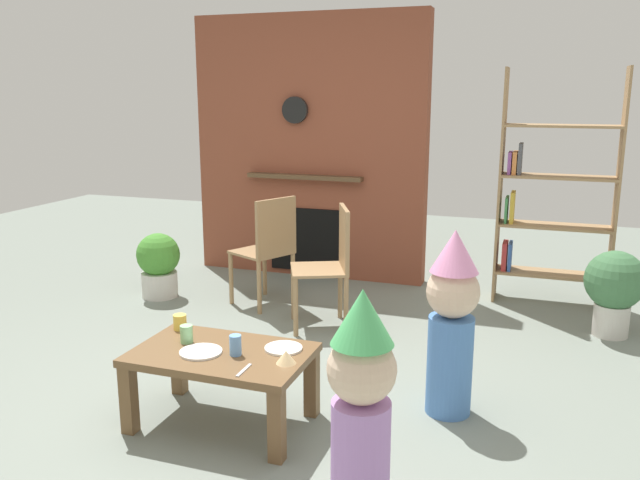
% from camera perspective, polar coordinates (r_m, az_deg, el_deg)
% --- Properties ---
extents(ground_plane, '(12.00, 12.00, 0.00)m').
position_cam_1_polar(ground_plane, '(3.78, -4.28, -14.05)').
color(ground_plane, gray).
extents(brick_fireplace_feature, '(2.20, 0.28, 2.40)m').
position_cam_1_polar(brick_fireplace_feature, '(6.07, -0.96, 7.98)').
color(brick_fireplace_feature, brown).
rests_on(brick_fireplace_feature, ground_plane).
extents(bookshelf, '(0.90, 0.28, 1.90)m').
position_cam_1_polar(bookshelf, '(5.54, 19.41, 3.57)').
color(bookshelf, '#9E7A51').
rests_on(bookshelf, ground_plane).
extents(coffee_table, '(0.91, 0.57, 0.41)m').
position_cam_1_polar(coffee_table, '(3.46, -8.62, -10.72)').
color(coffee_table, brown).
rests_on(coffee_table, ground_plane).
extents(paper_cup_near_left, '(0.07, 0.07, 0.10)m').
position_cam_1_polar(paper_cup_near_left, '(3.55, -11.64, -8.09)').
color(paper_cup_near_left, '#8CD18C').
rests_on(paper_cup_near_left, coffee_table).
extents(paper_cup_near_right, '(0.06, 0.06, 0.11)m').
position_cam_1_polar(paper_cup_near_right, '(3.35, -7.43, -9.14)').
color(paper_cup_near_right, '#669EE0').
rests_on(paper_cup_near_right, coffee_table).
extents(paper_cup_center, '(0.07, 0.07, 0.09)m').
position_cam_1_polar(paper_cup_center, '(3.75, -12.19, -7.06)').
color(paper_cup_center, '#F2CC4C').
rests_on(paper_cup_center, coffee_table).
extents(paper_plate_front, '(0.22, 0.22, 0.01)m').
position_cam_1_polar(paper_plate_front, '(3.42, -10.42, -9.63)').
color(paper_plate_front, white).
rests_on(paper_plate_front, coffee_table).
extents(paper_plate_rear, '(0.20, 0.20, 0.01)m').
position_cam_1_polar(paper_plate_rear, '(3.42, -3.22, -9.46)').
color(paper_plate_rear, white).
rests_on(paper_plate_rear, coffee_table).
extents(birthday_cake_slice, '(0.10, 0.10, 0.07)m').
position_cam_1_polar(birthday_cake_slice, '(3.24, -3.00, -10.21)').
color(birthday_cake_slice, '#EAC68C').
rests_on(birthday_cake_slice, coffee_table).
extents(table_fork, '(0.02, 0.15, 0.01)m').
position_cam_1_polar(table_fork, '(3.19, -6.69, -11.28)').
color(table_fork, silver).
rests_on(table_fork, coffee_table).
extents(child_with_cone_hat, '(0.27, 0.27, 0.99)m').
position_cam_1_polar(child_with_cone_hat, '(2.61, 3.64, -14.14)').
color(child_with_cone_hat, '#B27FCC').
rests_on(child_with_cone_hat, ground_plane).
extents(child_in_pink, '(0.28, 0.28, 1.02)m').
position_cam_1_polar(child_in_pink, '(3.53, 11.49, -6.75)').
color(child_in_pink, '#4C7FC6').
rests_on(child_in_pink, ground_plane).
extents(dining_chair_left, '(0.53, 0.53, 0.90)m').
position_cam_1_polar(dining_chair_left, '(5.21, -4.52, -0.47)').
color(dining_chair_left, '#9E7A51').
rests_on(dining_chair_left, ground_plane).
extents(dining_chair_middle, '(0.53, 0.53, 0.90)m').
position_cam_1_polar(dining_chair_middle, '(4.74, 1.01, -1.76)').
color(dining_chair_middle, '#9E7A51').
rests_on(dining_chair_middle, ground_plane).
extents(potted_plant_tall, '(0.42, 0.42, 0.62)m').
position_cam_1_polar(potted_plant_tall, '(5.05, 24.43, -3.74)').
color(potted_plant_tall, beige).
rests_on(potted_plant_tall, ground_plane).
extents(potted_plant_short, '(0.36, 0.36, 0.55)m').
position_cam_1_polar(potted_plant_short, '(5.67, -13.98, -1.99)').
color(potted_plant_short, beige).
rests_on(potted_plant_short, ground_plane).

